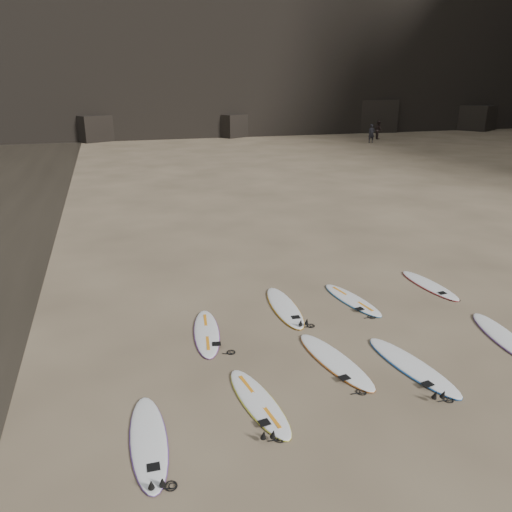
{
  "coord_description": "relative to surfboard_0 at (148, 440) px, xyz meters",
  "views": [
    {
      "loc": [
        -4.84,
        -8.13,
        5.7
      ],
      "look_at": [
        -1.45,
        3.26,
        1.5
      ],
      "focal_mm": 35.0,
      "sensor_mm": 36.0,
      "label": 1
    }
  ],
  "objects": [
    {
      "name": "surfboard_5",
      "position": [
        1.66,
        3.42,
        -0.0
      ],
      "size": [
        0.92,
        2.46,
        0.09
      ],
      "primitive_type": "ellipsoid",
      "rotation": [
        0.0,
        0.0,
        -0.14
      ],
      "color": "white",
      "rests_on": "ground"
    },
    {
      "name": "ground",
      "position": [
        4.62,
        1.1,
        -0.04
      ],
      "size": [
        240.0,
        240.0,
        0.0
      ],
      "primitive_type": "plane",
      "color": "#897559",
      "rests_on": "ground"
    },
    {
      "name": "surfboard_3",
      "position": [
        5.51,
        0.75,
        0.0
      ],
      "size": [
        1.08,
        2.7,
        0.09
      ],
      "primitive_type": "ellipsoid",
      "rotation": [
        0.0,
        0.0,
        0.17
      ],
      "color": "white",
      "rests_on": "ground"
    },
    {
      "name": "surfboard_4",
      "position": [
        8.27,
        1.24,
        0.0
      ],
      "size": [
        1.05,
        2.57,
        0.09
      ],
      "primitive_type": "ellipsoid",
      "rotation": [
        0.0,
        0.0,
        -0.19
      ],
      "color": "white",
      "rests_on": "ground"
    },
    {
      "name": "surfboard_8",
      "position": [
        8.49,
        4.42,
        -0.0
      ],
      "size": [
        0.75,
        2.44,
        0.09
      ],
      "primitive_type": "ellipsoid",
      "rotation": [
        0.0,
        0.0,
        0.07
      ],
      "color": "white",
      "rests_on": "ground"
    },
    {
      "name": "surfboard_2",
      "position": [
        4.05,
        1.4,
        0.0
      ],
      "size": [
        1.06,
        2.65,
        0.09
      ],
      "primitive_type": "ellipsoid",
      "rotation": [
        0.0,
        0.0,
        0.18
      ],
      "color": "white",
      "rests_on": "ground"
    },
    {
      "name": "surfboard_6",
      "position": [
        3.91,
        4.23,
        0.0
      ],
      "size": [
        0.76,
        2.65,
        0.09
      ],
      "primitive_type": "ellipsoid",
      "rotation": [
        0.0,
        0.0,
        -0.05
      ],
      "color": "white",
      "rests_on": "ground"
    },
    {
      "name": "surfboard_7",
      "position": [
        5.84,
        4.14,
        -0.0
      ],
      "size": [
        0.98,
        2.45,
        0.09
      ],
      "primitive_type": "ellipsoid",
      "rotation": [
        0.0,
        0.0,
        0.18
      ],
      "color": "white",
      "rests_on": "ground"
    },
    {
      "name": "person_a",
      "position": [
        24.42,
        36.79,
        0.82
      ],
      "size": [
        0.68,
        0.49,
        1.73
      ],
      "primitive_type": "imported",
      "rotation": [
        0.0,
        0.0,
        6.15
      ],
      "color": "black",
      "rests_on": "ground"
    },
    {
      "name": "person_b",
      "position": [
        26.67,
        39.41,
        0.86
      ],
      "size": [
        0.87,
        1.01,
        1.81
      ],
      "primitive_type": "imported",
      "rotation": [
        0.0,
        0.0,
        1.34
      ],
      "color": "black",
      "rests_on": "ground"
    },
    {
      "name": "surfboard_1",
      "position": [
        2.06,
        0.49,
        -0.0
      ],
      "size": [
        0.9,
        2.42,
        0.09
      ],
      "primitive_type": "ellipsoid",
      "rotation": [
        0.0,
        0.0,
        0.14
      ],
      "color": "white",
      "rests_on": "ground"
    },
    {
      "name": "surfboard_0",
      "position": [
        0.0,
        0.0,
        0.0
      ],
      "size": [
        0.65,
        2.48,
        0.09
      ],
      "primitive_type": "ellipsoid",
      "rotation": [
        0.0,
        0.0,
        -0.02
      ],
      "color": "white",
      "rests_on": "ground"
    }
  ]
}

